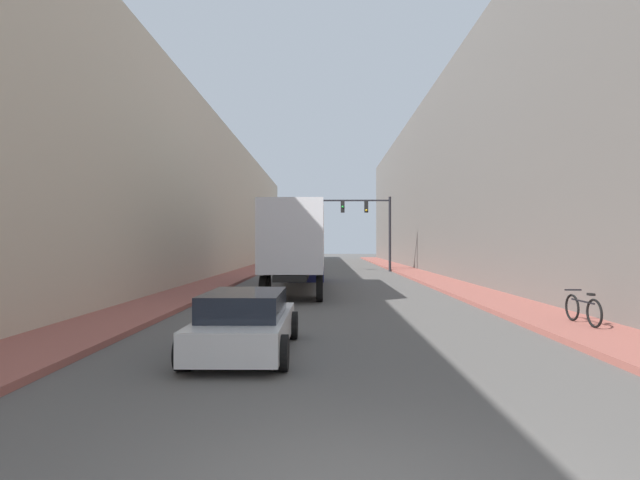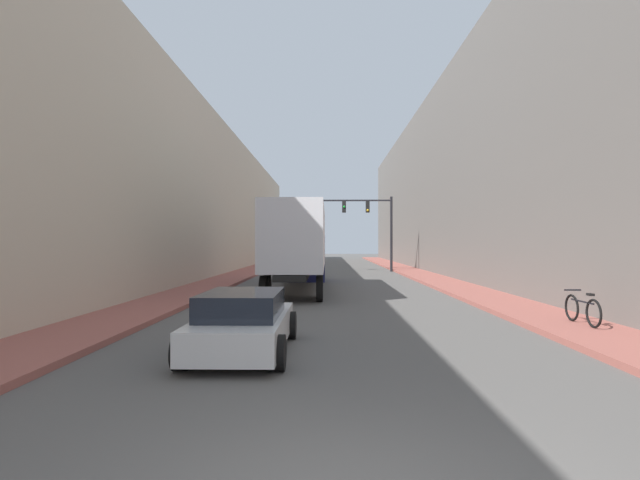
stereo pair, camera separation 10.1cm
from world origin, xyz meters
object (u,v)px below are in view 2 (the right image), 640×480
semi_truck (299,244)px  sedan_car (244,323)px  parked_bicycle (582,310)px  traffic_signal_gantry (364,217)px

semi_truck → sedan_car: size_ratio=3.13×
sedan_car → parked_bicycle: size_ratio=2.33×
sedan_car → traffic_signal_gantry: traffic_signal_gantry is taller
parked_bicycle → traffic_signal_gantry: bearing=97.9°
sedan_car → traffic_signal_gantry: size_ratio=0.56×
sedan_car → parked_bicycle: (8.29, 2.74, -0.08)m
semi_truck → sedan_car: bearing=-91.4°
semi_truck → parked_bicycle: bearing=-55.4°
traffic_signal_gantry → parked_bicycle: size_ratio=4.15×
traffic_signal_gantry → sedan_car: bearing=-99.0°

